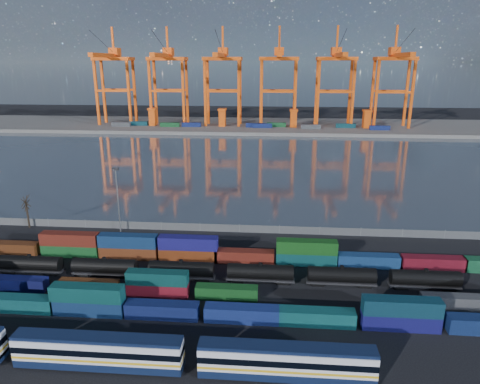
# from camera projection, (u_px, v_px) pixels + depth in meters

# --- Properties ---
(ground) EXTENTS (700.00, 700.00, 0.00)m
(ground) POSITION_uv_depth(u_px,v_px,m) (227.00, 288.00, 81.03)
(ground) COLOR black
(ground) RESTS_ON ground
(harbor_water) EXTENTS (700.00, 700.00, 0.00)m
(harbor_water) POSITION_uv_depth(u_px,v_px,m) (254.00, 163.00, 181.16)
(harbor_water) COLOR #343F4C
(harbor_water) RESTS_ON ground
(far_quay) EXTENTS (700.00, 70.00, 2.00)m
(far_quay) POSITION_uv_depth(u_px,v_px,m) (262.00, 126.00, 281.01)
(far_quay) COLOR #514F4C
(far_quay) RESTS_ON ground
(distant_mountains) EXTENTS (2470.00, 1100.00, 520.00)m
(distant_mountains) POSITION_uv_depth(u_px,v_px,m) (292.00, 10.00, 1538.00)
(distant_mountains) COLOR #1E2630
(distant_mountains) RESTS_ON ground
(passenger_train) EXTENTS (75.74, 2.93, 5.03)m
(passenger_train) POSITION_uv_depth(u_px,v_px,m) (98.00, 352.00, 59.34)
(passenger_train) COLOR silver
(passenger_train) RESTS_ON ground
(container_row_south) EXTENTS (139.87, 2.50, 5.33)m
(container_row_south) POSITION_uv_depth(u_px,v_px,m) (196.00, 308.00, 70.81)
(container_row_south) COLOR #37393C
(container_row_south) RESTS_ON ground
(container_row_mid) EXTENTS (140.47, 2.29, 4.87)m
(container_row_mid) POSITION_uv_depth(u_px,v_px,m) (240.00, 290.00, 76.83)
(container_row_mid) COLOR #404245
(container_row_mid) RESTS_ON ground
(container_row_north) EXTENTS (141.88, 2.57, 5.48)m
(container_row_north) POSITION_uv_depth(u_px,v_px,m) (182.00, 251.00, 92.00)
(container_row_north) COLOR navy
(container_row_north) RESTS_ON ground
(tanker_string) EXTENTS (121.72, 2.84, 4.06)m
(tanker_string) POSITION_uv_depth(u_px,v_px,m) (143.00, 268.00, 84.50)
(tanker_string) COLOR black
(tanker_string) RESTS_ON ground
(waterfront_fence) EXTENTS (160.12, 0.12, 2.20)m
(waterfront_fence) POSITION_uv_depth(u_px,v_px,m) (239.00, 228.00, 107.44)
(waterfront_fence) COLOR #595B5E
(waterfront_fence) RESTS_ON ground
(bare_tree) EXTENTS (2.32, 2.41, 8.86)m
(bare_tree) POSITION_uv_depth(u_px,v_px,m) (27.00, 211.00, 109.49)
(bare_tree) COLOR black
(bare_tree) RESTS_ON ground
(yard_light_mast) EXTENTS (1.60, 0.40, 16.60)m
(yard_light_mast) POSITION_uv_depth(u_px,v_px,m) (118.00, 197.00, 105.43)
(yard_light_mast) COLOR slate
(yard_light_mast) RESTS_ON ground
(gantry_cranes) EXTENTS (198.99, 46.06, 62.37)m
(gantry_cranes) POSITION_uv_depth(u_px,v_px,m) (250.00, 67.00, 264.41)
(gantry_cranes) COLOR #F05310
(gantry_cranes) RESTS_ON ground
(quay_containers) EXTENTS (172.58, 10.99, 2.60)m
(quay_containers) POSITION_uv_depth(u_px,v_px,m) (244.00, 125.00, 267.32)
(quay_containers) COLOR navy
(quay_containers) RESTS_ON far_quay
(straddle_carriers) EXTENTS (140.00, 7.00, 11.10)m
(straddle_carriers) POSITION_uv_depth(u_px,v_px,m) (258.00, 117.00, 269.68)
(straddle_carriers) COLOR #F05310
(straddle_carriers) RESTS_ON far_quay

